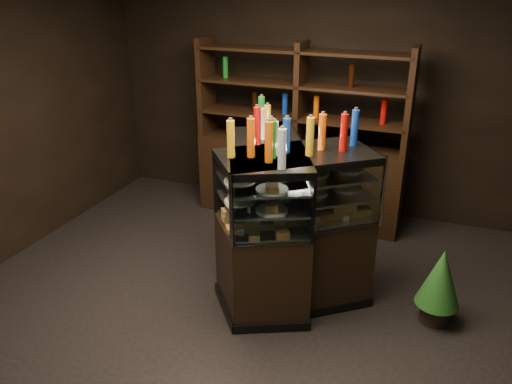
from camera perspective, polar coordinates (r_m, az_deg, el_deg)
ground at (r=4.25m, az=-2.38°, el=-14.34°), size 5.00×5.00×0.00m
room_shell at (r=3.43m, az=-2.92°, el=12.31°), size 5.02×5.02×3.01m
display_case at (r=4.30m, az=2.67°, el=-6.50°), size 1.49×1.39×1.36m
food_display at (r=4.06m, az=2.77°, el=0.26°), size 1.10×1.13×0.42m
bottles_top at (r=3.90m, az=2.96°, el=6.82°), size 0.94×0.98×0.30m
potted_conifer at (r=4.25m, az=20.37°, el=-9.03°), size 0.35×0.35×0.75m
back_shelving at (r=5.69m, az=4.84°, el=2.76°), size 2.34×0.48×2.00m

